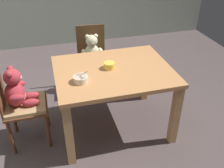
# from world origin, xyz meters

# --- Properties ---
(ground_plane) EXTENTS (5.20, 5.20, 0.04)m
(ground_plane) POSITION_xyz_m (0.00, 0.00, -0.02)
(ground_plane) COLOR #504444
(dining_table) EXTENTS (1.17, 0.92, 0.73)m
(dining_table) POSITION_xyz_m (0.00, 0.00, 0.61)
(dining_table) COLOR #BC7E4A
(dining_table) RESTS_ON ground_plane
(teddy_chair_near_left) EXTENTS (0.41, 0.39, 0.87)m
(teddy_chair_near_left) POSITION_xyz_m (-0.94, 0.02, 0.56)
(teddy_chair_near_left) COLOR brown
(teddy_chair_near_left) RESTS_ON ground_plane
(teddy_chair_far_center) EXTENTS (0.43, 0.40, 0.88)m
(teddy_chair_far_center) POSITION_xyz_m (-0.06, 0.83, 0.54)
(teddy_chair_far_center) COLOR brown
(teddy_chair_far_center) RESTS_ON ground_plane
(porridge_bowl_yellow_center) EXTENTS (0.11, 0.11, 0.06)m
(porridge_bowl_yellow_center) POSITION_xyz_m (-0.03, 0.03, 0.77)
(porridge_bowl_yellow_center) COLOR yellow
(porridge_bowl_yellow_center) RESTS_ON dining_table
(porridge_bowl_cream_near_left) EXTENTS (0.14, 0.14, 0.13)m
(porridge_bowl_cream_near_left) POSITION_xyz_m (-0.35, -0.15, 0.76)
(porridge_bowl_cream_near_left) COLOR beige
(porridge_bowl_cream_near_left) RESTS_ON dining_table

